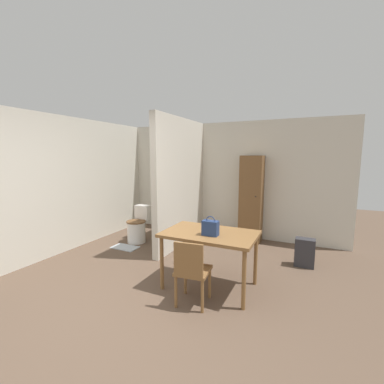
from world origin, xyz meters
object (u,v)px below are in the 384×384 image
(handbag, at_px, (210,228))
(toilet, at_px, (138,227))
(wooden_cabinet, at_px, (251,199))
(space_heater, at_px, (305,252))
(wooden_chair, at_px, (192,270))
(dining_table, at_px, (210,238))

(handbag, bearing_deg, toilet, 149.54)
(wooden_cabinet, relative_size, space_heater, 3.87)
(wooden_chair, bearing_deg, dining_table, 80.29)
(wooden_cabinet, xyz_separation_m, space_heater, (1.08, -0.89, -0.66))
(toilet, height_order, wooden_cabinet, wooden_cabinet)
(space_heater, bearing_deg, handbag, -128.63)
(wooden_chair, height_order, space_heater, wooden_chair)
(dining_table, height_order, handbag, handbag)
(wooden_chair, height_order, handbag, handbag)
(toilet, relative_size, handbag, 2.89)
(handbag, height_order, wooden_cabinet, wooden_cabinet)
(toilet, bearing_deg, dining_table, -28.70)
(dining_table, bearing_deg, toilet, 151.30)
(wooden_chair, bearing_deg, handbag, 72.24)
(dining_table, bearing_deg, wooden_chair, -93.12)
(toilet, height_order, space_heater, toilet)
(wooden_chair, bearing_deg, wooden_cabinet, 81.25)
(dining_table, bearing_deg, space_heater, 47.69)
(dining_table, height_order, wooden_chair, wooden_chair)
(dining_table, relative_size, wooden_chair, 1.51)
(toilet, xyz_separation_m, handbag, (2.09, -1.23, 0.56))
(wooden_chair, xyz_separation_m, space_heater, (1.18, 1.78, -0.22))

